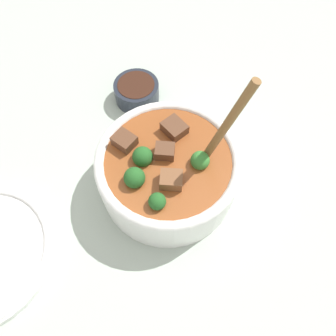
{
  "coord_description": "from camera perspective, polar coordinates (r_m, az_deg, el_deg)",
  "views": [
    {
      "loc": [
        -0.22,
        0.11,
        0.51
      ],
      "look_at": [
        0.0,
        0.0,
        0.06
      ],
      "focal_mm": 35.0,
      "sensor_mm": 36.0,
      "label": 1
    }
  ],
  "objects": [
    {
      "name": "stew_bowl",
      "position": [
        0.52,
        -0.01,
        -0.27
      ],
      "size": [
        0.22,
        0.22,
        0.24
      ],
      "color": "white",
      "rests_on": "ground_plane"
    },
    {
      "name": "condiment_bowl",
      "position": [
        0.66,
        -5.48,
        13.25
      ],
      "size": [
        0.09,
        0.09,
        0.04
      ],
      "color": "#232833",
      "rests_on": "ground_plane"
    },
    {
      "name": "ground_plane",
      "position": [
        0.57,
        -0.0,
        -2.78
      ],
      "size": [
        4.0,
        4.0,
        0.0
      ],
      "primitive_type": "plane",
      "color": "#ADBCAD"
    }
  ]
}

